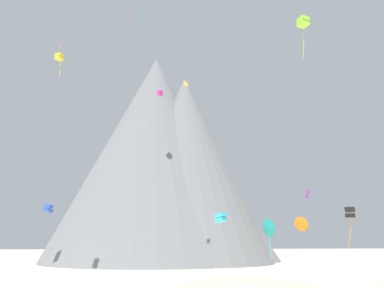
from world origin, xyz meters
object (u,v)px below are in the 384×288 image
kite_black_low (350,213)px  kite_violet_low (308,194)px  rock_massif (172,168)px  kite_blue_low (48,208)px  kite_lime_high (303,22)px  kite_rainbow_high (60,52)px  bush_near_left (358,288)px  kite_orange_low (301,224)px  bush_near_right (371,283)px  kite_teal_low (268,228)px  kite_yellow_high (59,57)px  kite_magenta_high (160,93)px  kite_gold_high (186,84)px  kite_cyan_low (221,218)px

kite_black_low → kite_violet_low: kite_violet_low is taller
rock_massif → kite_blue_low: 30.86m
rock_massif → kite_lime_high: 52.97m
kite_black_low → kite_rainbow_high: bearing=24.5°
bush_near_left → kite_black_low: (8.33, 17.27, 7.83)m
kite_blue_low → rock_massif: bearing=-24.8°
bush_near_left → rock_massif: 63.12m
kite_orange_low → bush_near_right: bearing=-48.0°
bush_near_left → kite_teal_low: size_ratio=0.39×
kite_yellow_high → bush_near_left: bearing=169.4°
bush_near_right → kite_magenta_high: bearing=121.5°
kite_orange_low → bush_near_left: bearing=-56.1°
kite_orange_low → kite_rainbow_high: size_ratio=0.57×
kite_teal_low → kite_yellow_high: (-31.11, 5.49, 26.49)m
kite_violet_low → kite_magenta_high: 33.35m
bush_near_left → rock_massif: (-13.10, 58.36, 20.15)m
bush_near_right → kite_yellow_high: (-37.81, 20.24, 32.52)m
kite_violet_low → kite_blue_low: kite_violet_low is taller
kite_gold_high → kite_magenta_high: (-3.85, 11.51, 2.10)m
bush_near_left → kite_rainbow_high: size_ratio=0.53×
kite_cyan_low → kite_gold_high: (-2.92, 15.07, 22.90)m
rock_massif → kite_gold_high: size_ratio=72.83×
kite_gold_high → kite_blue_low: size_ratio=0.47×
rock_massif → kite_teal_low: (11.04, -37.36, -14.29)m
bush_near_right → kite_black_low: size_ratio=0.27×
kite_blue_low → kite_cyan_low: bearing=-107.3°
kite_teal_low → kite_violet_low: (11.31, 13.59, 6.32)m
bush_near_left → kite_rainbow_high: bearing=145.4°
kite_teal_low → kite_blue_low: size_ratio=3.18×
rock_massif → kite_rainbow_high: rock_massif is taller
kite_gold_high → kite_yellow_high: bearing=24.5°
bush_near_left → kite_lime_high: (-0.51, 7.99, 30.64)m
kite_gold_high → kite_yellow_high: (-20.29, -3.15, 2.42)m
kite_blue_low → kite_lime_high: (35.62, -32.62, 20.85)m
bush_near_right → kite_black_low: bearing=71.4°
kite_violet_low → kite_magenta_high: size_ratio=1.33×
kite_orange_low → kite_blue_low: (-42.13, 10.75, 3.00)m
bush_near_right → kite_black_low: 14.12m
bush_near_left → kite_yellow_high: bearing=141.4°
kite_black_low → kite_magenta_high: 42.24m
kite_gold_high → kite_rainbow_high: (-19.48, -7.30, 1.47)m
kite_black_low → kite_violet_low: 17.88m
bush_near_right → kite_magenta_high: 52.07m
kite_black_low → kite_lime_high: kite_lime_high is taller
bush_near_right → rock_massif: 58.68m
bush_near_right → kite_gold_high: 41.95m
bush_near_right → kite_yellow_high: bearing=151.8°
kite_rainbow_high → bush_near_left: bearing=91.1°
bush_near_left → kite_cyan_low: 19.00m
bush_near_left → rock_massif: bearing=102.7°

